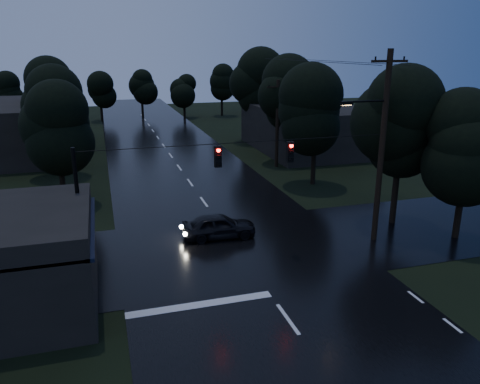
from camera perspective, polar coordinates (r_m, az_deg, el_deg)
main_road at (r=41.29m, az=-7.41°, el=2.94°), size 12.00×120.00×0.02m
cross_street at (r=24.58m, az=-0.38°, el=-6.88°), size 60.00×9.00×0.02m
building_far_right at (r=48.68m, az=8.28°, el=7.70°), size 10.00×14.00×4.40m
building_far_left at (r=50.72m, az=-25.40°, el=6.96°), size 10.00×16.00×5.00m
utility_pole_main at (r=25.15m, az=16.77°, el=5.53°), size 3.50×0.30×10.00m
utility_pole_far at (r=40.76m, az=4.56°, el=8.41°), size 2.00×0.30×7.50m
anchor_pole_left at (r=21.76m, az=-18.96°, el=-2.61°), size 0.18×0.18×6.00m
span_signals at (r=22.18m, az=1.71°, el=4.73°), size 15.00×0.37×1.12m
tree_corner_near at (r=28.11m, az=19.15°, el=7.99°), size 4.48×4.48×9.44m
tree_corner_far at (r=27.19m, az=26.09°, el=5.30°), size 3.92×3.92×8.26m
tree_left_a at (r=32.04m, az=-21.51°, el=7.39°), size 3.92×3.92×8.26m
tree_left_b at (r=39.95m, az=-21.63°, el=9.63°), size 4.20×4.20×8.85m
tree_left_c at (r=49.88m, az=-21.54°, el=11.34°), size 4.48×4.48×9.44m
tree_right_a at (r=35.34m, az=9.25°, el=9.77°), size 4.20×4.20×8.85m
tree_right_b at (r=42.82m, az=5.31°, el=11.66°), size 4.48×4.48×9.44m
tree_right_c at (r=52.36m, az=1.79°, el=13.11°), size 4.76×4.76×10.03m
car at (r=25.70m, az=-2.59°, el=-4.15°), size 4.10×1.83×1.37m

